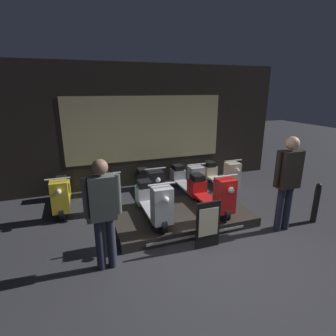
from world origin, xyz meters
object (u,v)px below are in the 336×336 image
(scooter_backrow_4, at_px, (221,175))
(person_right_browsing, at_px, (288,177))
(scooter_display_left, at_px, (153,201))
(price_sign_board, at_px, (208,225))
(person_left_browsing, at_px, (103,209))
(scooter_backrow_2, at_px, (149,183))
(scooter_display_right, at_px, (210,193))
(scooter_backrow_0, at_px, (61,194))
(scooter_backrow_1, at_px, (108,189))
(street_bollard, at_px, (316,203))
(scooter_backrow_3, at_px, (187,179))

(scooter_backrow_4, bearing_deg, person_right_browsing, -91.95)
(scooter_display_left, height_order, price_sign_board, scooter_display_left)
(scooter_backrow_4, distance_m, person_left_browsing, 4.13)
(person_left_browsing, bearing_deg, scooter_backrow_2, 60.72)
(scooter_display_right, xyz_separation_m, scooter_backrow_0, (-2.89, 1.45, -0.19))
(person_right_browsing, xyz_separation_m, price_sign_board, (-1.60, -0.04, -0.64))
(scooter_backrow_1, height_order, price_sign_board, scooter_backrow_1)
(scooter_backrow_2, height_order, street_bollard, scooter_backrow_2)
(scooter_backrow_2, bearing_deg, scooter_backrow_1, 180.00)
(scooter_backrow_3, height_order, scooter_backrow_4, same)
(scooter_backrow_2, bearing_deg, street_bollard, -40.49)
(scooter_backrow_1, xyz_separation_m, scooter_backrow_2, (1.00, 0.00, 0.00))
(scooter_backrow_1, height_order, street_bollard, scooter_backrow_1)
(scooter_backrow_4, bearing_deg, scooter_backrow_1, 180.00)
(scooter_backrow_4, bearing_deg, person_left_browsing, -144.57)
(scooter_backrow_2, relative_size, scooter_backrow_3, 1.00)
(scooter_display_left, height_order, scooter_display_right, same)
(person_left_browsing, bearing_deg, price_sign_board, -1.41)
(scooter_backrow_0, bearing_deg, scooter_display_right, -26.73)
(scooter_backrow_1, height_order, person_right_browsing, person_right_browsing)
(scooter_backrow_0, bearing_deg, person_right_browsing, -31.13)
(scooter_backrow_1, height_order, scooter_backrow_4, same)
(scooter_backrow_2, height_order, person_left_browsing, person_left_browsing)
(scooter_display_left, relative_size, scooter_backrow_0, 1.00)
(scooter_backrow_0, relative_size, street_bollard, 1.92)
(scooter_backrow_0, bearing_deg, person_left_browsing, -74.14)
(scooter_backrow_3, xyz_separation_m, scooter_backrow_4, (1.00, 0.00, 0.00))
(scooter_display_right, bearing_deg, person_left_browsing, -157.50)
(scooter_backrow_2, xyz_separation_m, price_sign_board, (0.32, -2.41, 0.07))
(scooter_display_right, bearing_deg, person_right_browsing, -41.45)
(scooter_display_right, xyz_separation_m, scooter_backrow_1, (-1.88, 1.45, -0.19))
(scooter_backrow_0, height_order, scooter_backrow_3, same)
(price_sign_board, bearing_deg, person_right_browsing, 1.46)
(street_bollard, bearing_deg, scooter_backrow_3, 126.70)
(person_left_browsing, relative_size, person_right_browsing, 0.94)
(scooter_display_left, bearing_deg, scooter_display_right, 0.00)
(scooter_display_right, distance_m, scooter_backrow_0, 3.24)
(person_left_browsing, relative_size, street_bollard, 2.04)
(scooter_backrow_0, relative_size, price_sign_board, 1.91)
(scooter_backrow_2, distance_m, person_left_browsing, 2.79)
(scooter_display_right, distance_m, scooter_backrow_4, 1.84)
(scooter_backrow_4, height_order, street_bollard, scooter_backrow_4)
(scooter_backrow_4, relative_size, price_sign_board, 1.91)
(price_sign_board, bearing_deg, person_left_browsing, 178.59)
(scooter_backrow_1, xyz_separation_m, person_left_browsing, (-0.33, -2.37, 0.62))
(price_sign_board, bearing_deg, scooter_display_left, 124.38)
(scooter_backrow_3, relative_size, price_sign_board, 1.91)
(scooter_display_right, bearing_deg, scooter_display_left, 180.00)
(scooter_backrow_2, relative_size, person_left_browsing, 0.94)
(scooter_display_right, relative_size, scooter_backrow_4, 1.00)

